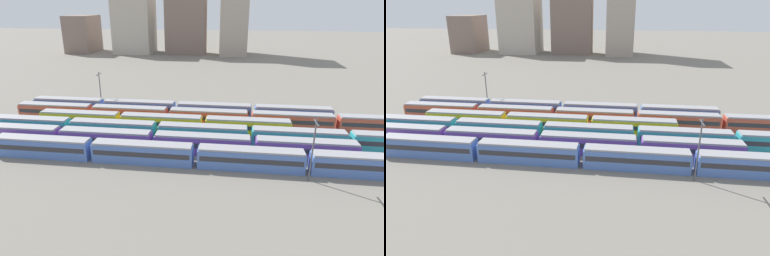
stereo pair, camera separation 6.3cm
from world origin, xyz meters
The scene contains 13 objects.
ground_plane centered at (0.00, 13.00, 0.00)m, with size 600.00×600.00×0.00m, color slate.
train_track_0 centered at (29.60, 0.00, 1.90)m, with size 74.70×3.06×3.75m.
train_track_1 centered at (20.78, 5.20, 1.90)m, with size 74.70×3.06×3.75m.
train_track_2 centered at (29.76, 10.40, 1.90)m, with size 93.60×3.06×3.75m.
train_track_3 centered at (20.06, 15.60, 1.90)m, with size 55.80×3.06×3.75m.
train_track_4 centered at (30.08, 20.80, 1.90)m, with size 93.60×3.06×3.75m.
train_track_5 centered at (21.58, 26.00, 1.90)m, with size 74.70×3.06×3.75m.
catenary_pole_0 centered at (48.32, -2.83, 5.78)m, with size 0.24×3.20×10.46m.
catenary_pole_1 centered at (0.80, 29.04, 5.63)m, with size 0.24×3.20×10.16m.
distant_building_0 centered at (-52.89, 136.26, 10.16)m, with size 14.23×21.81×20.33m, color #7A665B.
distant_building_1 centered at (-21.81, 136.26, 15.71)m, with size 20.73×19.85×31.42m, color #B2A899.
distant_building_2 centered at (7.51, 136.26, 19.62)m, with size 21.97×12.20×39.23m, color #7A665B.
distant_building_3 centered at (33.94, 136.26, 23.29)m, with size 14.44×21.54×46.57m, color #A89989.
Camera 2 is at (35.97, -51.66, 26.70)m, focal length 30.91 mm.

